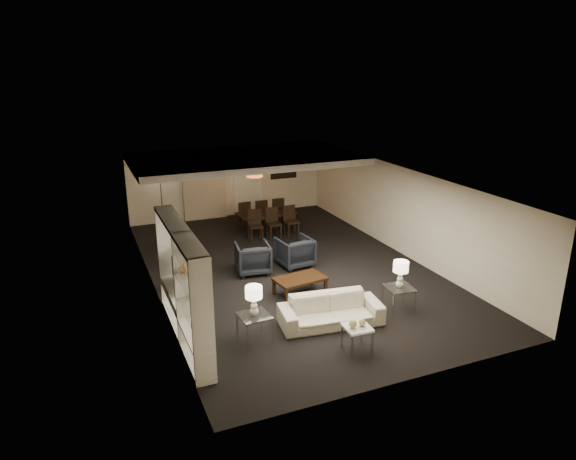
# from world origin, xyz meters

# --- Properties ---
(floor) EXTENTS (11.00, 11.00, 0.00)m
(floor) POSITION_xyz_m (0.00, 0.00, 0.00)
(floor) COLOR black
(floor) RESTS_ON ground
(ceiling) EXTENTS (7.00, 11.00, 0.02)m
(ceiling) POSITION_xyz_m (0.00, 0.00, 2.50)
(ceiling) COLOR silver
(ceiling) RESTS_ON ground
(wall_back) EXTENTS (7.00, 0.02, 2.50)m
(wall_back) POSITION_xyz_m (0.00, 5.50, 1.25)
(wall_back) COLOR beige
(wall_back) RESTS_ON ground
(wall_front) EXTENTS (7.00, 0.02, 2.50)m
(wall_front) POSITION_xyz_m (0.00, -5.50, 1.25)
(wall_front) COLOR beige
(wall_front) RESTS_ON ground
(wall_left) EXTENTS (0.02, 11.00, 2.50)m
(wall_left) POSITION_xyz_m (-3.50, 0.00, 1.25)
(wall_left) COLOR beige
(wall_left) RESTS_ON ground
(wall_right) EXTENTS (0.02, 11.00, 2.50)m
(wall_right) POSITION_xyz_m (3.50, 0.00, 1.25)
(wall_right) COLOR beige
(wall_right) RESTS_ON ground
(ceiling_soffit) EXTENTS (7.00, 4.00, 0.20)m
(ceiling_soffit) POSITION_xyz_m (0.00, 3.50, 2.40)
(ceiling_soffit) COLOR silver
(ceiling_soffit) RESTS_ON ceiling
(curtains) EXTENTS (1.50, 0.12, 2.40)m
(curtains) POSITION_xyz_m (-0.90, 5.42, 1.20)
(curtains) COLOR beige
(curtains) RESTS_ON wall_back
(door) EXTENTS (0.90, 0.05, 2.10)m
(door) POSITION_xyz_m (0.70, 5.47, 1.05)
(door) COLOR silver
(door) RESTS_ON wall_back
(painting) EXTENTS (0.95, 0.04, 0.65)m
(painting) POSITION_xyz_m (2.10, 5.46, 1.55)
(painting) COLOR #142D38
(painting) RESTS_ON wall_back
(media_unit) EXTENTS (0.38, 3.40, 2.35)m
(media_unit) POSITION_xyz_m (-3.31, -2.60, 1.18)
(media_unit) COLOR white
(media_unit) RESTS_ON wall_left
(pendant_light) EXTENTS (0.52, 0.52, 0.24)m
(pendant_light) POSITION_xyz_m (0.30, 3.50, 1.92)
(pendant_light) COLOR #D8591E
(pendant_light) RESTS_ON ceiling_soffit
(sofa) EXTENTS (2.25, 1.12, 0.63)m
(sofa) POSITION_xyz_m (-0.35, -3.17, 0.32)
(sofa) COLOR beige
(sofa) RESTS_ON floor
(coffee_table) EXTENTS (1.27, 0.85, 0.43)m
(coffee_table) POSITION_xyz_m (-0.35, -1.57, 0.21)
(coffee_table) COLOR black
(coffee_table) RESTS_ON floor
(armchair_left) EXTENTS (0.97, 0.99, 0.80)m
(armchair_left) POSITION_xyz_m (-0.95, 0.13, 0.40)
(armchair_left) COLOR black
(armchair_left) RESTS_ON floor
(armchair_right) EXTENTS (0.94, 0.96, 0.80)m
(armchair_right) POSITION_xyz_m (0.25, 0.13, 0.40)
(armchair_right) COLOR black
(armchair_right) RESTS_ON floor
(side_table_left) EXTENTS (0.64, 0.64, 0.55)m
(side_table_left) POSITION_xyz_m (-2.05, -3.17, 0.28)
(side_table_left) COLOR silver
(side_table_left) RESTS_ON floor
(side_table_right) EXTENTS (0.66, 0.66, 0.55)m
(side_table_right) POSITION_xyz_m (1.35, -3.17, 0.28)
(side_table_right) COLOR white
(side_table_right) RESTS_ON floor
(table_lamp_left) EXTENTS (0.35, 0.35, 0.61)m
(table_lamp_left) POSITION_xyz_m (-2.05, -3.17, 0.86)
(table_lamp_left) COLOR silver
(table_lamp_left) RESTS_ON side_table_left
(table_lamp_right) EXTENTS (0.35, 0.35, 0.61)m
(table_lamp_right) POSITION_xyz_m (1.35, -3.17, 0.86)
(table_lamp_right) COLOR beige
(table_lamp_right) RESTS_ON side_table_right
(marble_table) EXTENTS (0.52, 0.52, 0.49)m
(marble_table) POSITION_xyz_m (-0.35, -4.27, 0.25)
(marble_table) COLOR white
(marble_table) RESTS_ON floor
(gold_gourd_a) EXTENTS (0.16, 0.16, 0.16)m
(gold_gourd_a) POSITION_xyz_m (-0.45, -4.27, 0.57)
(gold_gourd_a) COLOR tan
(gold_gourd_a) RESTS_ON marble_table
(gold_gourd_b) EXTENTS (0.14, 0.14, 0.14)m
(gold_gourd_b) POSITION_xyz_m (-0.25, -4.27, 0.56)
(gold_gourd_b) COLOR tan
(gold_gourd_b) RESTS_ON marble_table
(television) EXTENTS (1.17, 0.15, 0.67)m
(television) POSITION_xyz_m (-3.28, -1.65, 1.09)
(television) COLOR black
(television) RESTS_ON media_unit
(vase_blue) EXTENTS (0.17, 0.17, 0.18)m
(vase_blue) POSITION_xyz_m (-3.31, -3.95, 1.15)
(vase_blue) COLOR #233899
(vase_blue) RESTS_ON media_unit
(vase_amber) EXTENTS (0.17, 0.17, 0.18)m
(vase_amber) POSITION_xyz_m (-3.31, -2.91, 1.65)
(vase_amber) COLOR #CE8E44
(vase_amber) RESTS_ON media_unit
(floor_speaker) EXTENTS (0.13, 0.13, 1.14)m
(floor_speaker) POSITION_xyz_m (-3.20, -0.17, 0.57)
(floor_speaker) COLOR black
(floor_speaker) RESTS_ON floor
(dining_table) EXTENTS (1.91, 1.19, 0.64)m
(dining_table) POSITION_xyz_m (0.58, 3.20, 0.32)
(dining_table) COLOR black
(dining_table) RESTS_ON floor
(chair_nl) EXTENTS (0.49, 0.49, 0.95)m
(chair_nl) POSITION_xyz_m (-0.02, 2.55, 0.47)
(chair_nl) COLOR black
(chair_nl) RESTS_ON floor
(chair_nm) EXTENTS (0.44, 0.44, 0.95)m
(chair_nm) POSITION_xyz_m (0.58, 2.55, 0.47)
(chair_nm) COLOR black
(chair_nm) RESTS_ON floor
(chair_nr) EXTENTS (0.46, 0.46, 0.95)m
(chair_nr) POSITION_xyz_m (1.18, 2.55, 0.47)
(chair_nr) COLOR black
(chair_nr) RESTS_ON floor
(chair_fl) EXTENTS (0.45, 0.45, 0.95)m
(chair_fl) POSITION_xyz_m (-0.02, 3.85, 0.47)
(chair_fl) COLOR black
(chair_fl) RESTS_ON floor
(chair_fm) EXTENTS (0.46, 0.46, 0.95)m
(chair_fm) POSITION_xyz_m (0.58, 3.85, 0.47)
(chair_fm) COLOR black
(chair_fm) RESTS_ON floor
(chair_fr) EXTENTS (0.46, 0.46, 0.95)m
(chair_fr) POSITION_xyz_m (1.18, 3.85, 0.47)
(chair_fr) COLOR black
(chair_fr) RESTS_ON floor
(floor_lamp) EXTENTS (0.30, 0.30, 1.79)m
(floor_lamp) POSITION_xyz_m (-2.45, 5.01, 0.90)
(floor_lamp) COLOR black
(floor_lamp) RESTS_ON floor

